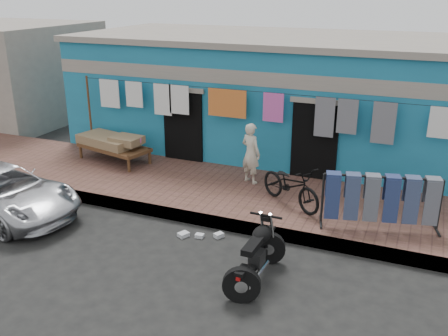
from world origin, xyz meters
TOP-DOWN VIEW (x-y plane):
  - ground at (0.00, 0.00)m, footprint 80.00×80.00m
  - sidewalk at (0.00, 3.00)m, footprint 28.00×3.00m
  - curb at (0.00, 1.55)m, footprint 28.00×0.10m
  - building at (-0.00, 6.99)m, footprint 12.20×5.20m
  - neighbor_left at (-11.00, 7.00)m, footprint 6.00×5.00m
  - clothesline at (-0.31, 4.25)m, footprint 10.06×0.06m
  - car at (-4.49, 0.39)m, footprint 4.02×2.28m
  - seated_person at (0.01, 3.61)m, footprint 0.62×0.52m
  - bicycle at (1.23, 2.71)m, footprint 1.76×1.45m
  - motorcycle at (1.40, 0.02)m, footprint 0.63×1.62m
  - charpoy at (-3.85, 3.66)m, footprint 2.53×1.92m
  - jeans_rack at (3.09, 2.36)m, footprint 2.51×1.52m
  - litter_a at (-0.12, 1.05)m, footprint 0.17×0.14m
  - litter_b at (0.22, 1.20)m, footprint 0.20×0.22m
  - litter_c at (-0.43, 0.96)m, footprint 0.23×0.25m

SIDE VIEW (x-z plane):
  - ground at x=0.00m, z-range 0.00..0.00m
  - litter_a at x=-0.12m, z-range 0.00..0.07m
  - litter_c at x=-0.43m, z-range 0.00..0.08m
  - litter_b at x=0.22m, z-range 0.00..0.09m
  - sidewalk at x=0.00m, z-range 0.00..0.25m
  - curb at x=0.00m, z-range 0.00..0.25m
  - motorcycle at x=1.40m, z-range 0.00..1.03m
  - car at x=-4.49m, z-range 0.00..1.07m
  - charpoy at x=-3.85m, z-range 0.25..0.95m
  - jeans_rack at x=3.09m, z-range 0.25..1.35m
  - bicycle at x=1.23m, z-range 0.25..1.36m
  - seated_person at x=0.01m, z-range 0.25..1.70m
  - building at x=0.00m, z-range 0.01..3.37m
  - neighbor_left at x=-11.00m, z-range 0.00..3.40m
  - clothesline at x=-0.31m, z-range 0.78..2.88m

